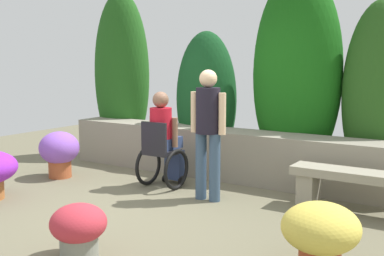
# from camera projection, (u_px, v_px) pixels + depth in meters

# --- Properties ---
(ground_plane) EXTENTS (12.30, 12.30, 0.00)m
(ground_plane) POSITION_uv_depth(u_px,v_px,m) (143.00, 207.00, 5.74)
(ground_plane) COLOR #69644D
(stone_retaining_wall) EXTENTS (5.28, 0.59, 0.72)m
(stone_retaining_wall) POSITION_uv_depth(u_px,v_px,m) (218.00, 153.00, 7.21)
(stone_retaining_wall) COLOR gray
(stone_retaining_wall) RESTS_ON ground
(hedge_backdrop) EXTENTS (5.50, 1.04, 3.07)m
(hedge_backdrop) POSITION_uv_depth(u_px,v_px,m) (242.00, 82.00, 7.53)
(hedge_backdrop) COLOR #1F5419
(hedge_backdrop) RESTS_ON ground
(stone_bench) EXTENTS (1.57, 0.37, 0.50)m
(stone_bench) POSITION_uv_depth(u_px,v_px,m) (360.00, 185.00, 5.45)
(stone_bench) COLOR gray
(stone_bench) RESTS_ON ground
(person_in_wheelchair) EXTENTS (0.53, 0.66, 1.33)m
(person_in_wheelchair) POSITION_uv_depth(u_px,v_px,m) (163.00, 143.00, 6.59)
(person_in_wheelchair) COLOR black
(person_in_wheelchair) RESTS_ON ground
(person_standing_companion) EXTENTS (0.49, 0.30, 1.64)m
(person_standing_companion) POSITION_uv_depth(u_px,v_px,m) (208.00, 126.00, 5.92)
(person_standing_companion) COLOR #39516C
(person_standing_companion) RESTS_ON ground
(flower_pot_purple_near) EXTENTS (0.59, 0.59, 0.70)m
(flower_pot_purple_near) POSITION_uv_depth(u_px,v_px,m) (59.00, 151.00, 7.16)
(flower_pot_purple_near) COLOR #A9512D
(flower_pot_purple_near) RESTS_ON ground
(flower_pot_terracotta_by_wall) EXTENTS (0.65, 0.65, 0.59)m
(flower_pot_terracotta_by_wall) POSITION_uv_depth(u_px,v_px,m) (320.00, 232.00, 3.94)
(flower_pot_terracotta_by_wall) COLOR #AA4526
(flower_pot_terracotta_by_wall) RESTS_ON ground
(flower_pot_small_foreground) EXTENTS (0.51, 0.51, 0.49)m
(flower_pot_small_foreground) POSITION_uv_depth(u_px,v_px,m) (79.00, 228.00, 4.23)
(flower_pot_small_foreground) COLOR gray
(flower_pot_small_foreground) RESTS_ON ground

